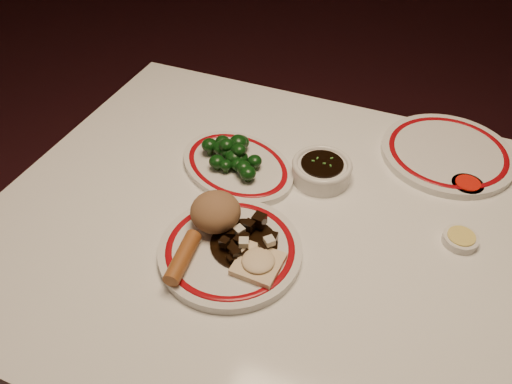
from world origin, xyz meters
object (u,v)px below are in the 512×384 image
at_px(rice_mound, 216,212).
at_px(broccoli_pile, 232,153).
at_px(spring_roll, 183,257).
at_px(broccoli_plate, 237,166).
at_px(main_plate, 230,251).
at_px(dining_table, 298,260).
at_px(stirfry_heap, 245,240).
at_px(soy_bowl, 321,171).
at_px(fried_wonton, 258,263).

distance_m(rice_mound, broccoli_pile, 0.19).
bearing_deg(spring_roll, rice_mound, 76.49).
relative_size(spring_roll, broccoli_plate, 0.33).
relative_size(main_plate, rice_mound, 3.19).
height_order(dining_table, main_plate, main_plate).
bearing_deg(broccoli_pile, spring_roll, -82.70).
relative_size(broccoli_plate, broccoli_pile, 2.25).
xyz_separation_m(stirfry_heap, soy_bowl, (0.07, 0.24, -0.01)).
distance_m(stirfry_heap, broccoli_plate, 0.23).
bearing_deg(rice_mound, soy_bowl, 58.05).
bearing_deg(broccoli_plate, spring_roll, -84.98).
height_order(stirfry_heap, broccoli_plate, stirfry_heap).
height_order(spring_roll, broccoli_plate, spring_roll).
distance_m(dining_table, stirfry_heap, 0.17).
bearing_deg(main_plate, dining_table, 48.04).
bearing_deg(spring_roll, dining_table, 40.77).
bearing_deg(main_plate, broccoli_pile, 113.33).
height_order(dining_table, broccoli_plate, broccoli_plate).
bearing_deg(broccoli_plate, rice_mound, -78.08).
bearing_deg(fried_wonton, dining_table, 74.42).
bearing_deg(broccoli_plate, main_plate, -68.98).
distance_m(main_plate, soy_bowl, 0.28).
height_order(spring_roll, stirfry_heap, stirfry_heap).
bearing_deg(soy_bowl, rice_mound, -121.95).
bearing_deg(soy_bowl, main_plate, -108.86).
distance_m(rice_mound, fried_wonton, 0.13).
distance_m(rice_mound, spring_roll, 0.11).
distance_m(fried_wonton, soy_bowl, 0.28).
distance_m(broccoli_pile, soy_bowl, 0.19).
height_order(dining_table, spring_roll, spring_roll).
bearing_deg(rice_mound, stirfry_heap, -18.53).
bearing_deg(dining_table, soy_bowl, 93.22).
relative_size(stirfry_heap, broccoli_pile, 0.84).
bearing_deg(broccoli_plate, stirfry_heap, -62.26).
distance_m(rice_mound, soy_bowl, 0.26).
distance_m(stirfry_heap, soy_bowl, 0.25).
bearing_deg(main_plate, broccoli_plate, 111.02).
xyz_separation_m(main_plate, fried_wonton, (0.06, -0.02, 0.02)).
xyz_separation_m(broccoli_pile, soy_bowl, (0.19, 0.04, -0.02)).
xyz_separation_m(spring_roll, broccoli_pile, (-0.04, 0.29, 0.01)).
height_order(rice_mound, stirfry_heap, rice_mound).
height_order(fried_wonton, soy_bowl, soy_bowl).
relative_size(rice_mound, broccoli_plate, 0.28).
relative_size(dining_table, rice_mound, 12.94).
xyz_separation_m(broccoli_plate, broccoli_pile, (-0.01, 0.00, 0.03)).
xyz_separation_m(rice_mound, broccoli_pile, (-0.05, 0.18, -0.01)).
bearing_deg(stirfry_heap, spring_roll, -135.23).
height_order(main_plate, broccoli_pile, broccoli_pile).
bearing_deg(fried_wonton, spring_roll, -161.00).
bearing_deg(spring_roll, broccoli_pile, 90.90).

